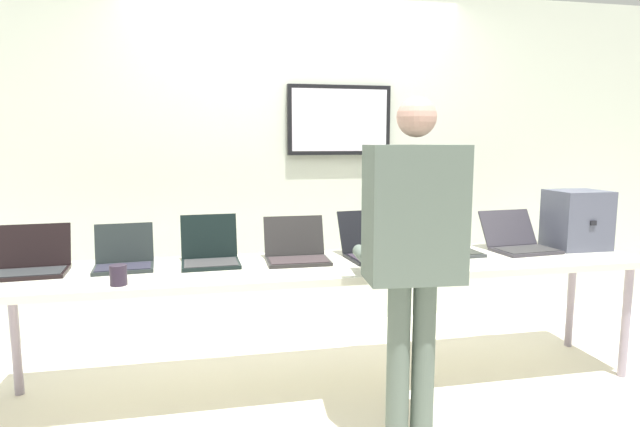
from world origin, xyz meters
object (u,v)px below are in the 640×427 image
(laptop_station_0, at_px, (32,262))
(coffee_mug, at_px, (118,275))
(laptop_station_5, at_px, (448,243))
(laptop_station_3, at_px, (296,251))
(laptop_station_4, at_px, (373,247))
(laptop_station_2, at_px, (210,253))
(laptop_station_1, at_px, (124,258))
(person, at_px, (413,239))
(equipment_box, at_px, (577,219))
(workbench, at_px, (332,270))
(laptop_station_6, at_px, (519,242))

(laptop_station_0, distance_m, coffee_mug, 0.60)
(laptop_station_0, relative_size, laptop_station_5, 1.09)
(laptop_station_3, bearing_deg, laptop_station_0, 179.99)
(laptop_station_4, bearing_deg, laptop_station_2, 178.62)
(laptop_station_0, bearing_deg, laptop_station_3, -0.01)
(laptop_station_1, bearing_deg, laptop_station_2, 1.58)
(laptop_station_0, xyz_separation_m, laptop_station_5, (2.38, 0.02, 0.00))
(laptop_station_4, height_order, person, person)
(equipment_box, xyz_separation_m, laptop_station_3, (-1.84, 0.01, -0.13))
(laptop_station_0, distance_m, laptop_station_5, 2.38)
(laptop_station_1, bearing_deg, person, -27.78)
(laptop_station_1, xyz_separation_m, laptop_station_2, (0.46, 0.01, 0.01))
(workbench, relative_size, equipment_box, 9.89)
(laptop_station_0, xyz_separation_m, laptop_station_6, (2.86, 0.01, -0.00))
(workbench, xyz_separation_m, laptop_station_0, (-1.61, 0.10, 0.10))
(laptop_station_2, distance_m, laptop_station_6, 1.94)
(laptop_station_4, xyz_separation_m, coffee_mug, (-1.40, -0.35, -0.01))
(laptop_station_4, height_order, laptop_station_5, laptop_station_4)
(laptop_station_6, bearing_deg, laptop_station_4, -179.72)
(laptop_station_6, bearing_deg, laptop_station_2, 179.46)
(workbench, distance_m, coffee_mug, 1.15)
(equipment_box, bearing_deg, person, -153.28)
(laptop_station_0, relative_size, laptop_station_1, 1.13)
(laptop_station_1, height_order, laptop_station_4, laptop_station_4)
(laptop_station_2, xyz_separation_m, coffee_mug, (-0.44, -0.38, -0.01))
(laptop_station_1, bearing_deg, laptop_station_5, 0.23)
(workbench, height_order, laptop_station_1, laptop_station_1)
(equipment_box, distance_m, laptop_station_4, 1.38)
(laptop_station_4, relative_size, coffee_mug, 4.19)
(equipment_box, height_order, laptop_station_0, equipment_box)
(laptop_station_1, distance_m, laptop_station_4, 1.43)
(workbench, relative_size, laptop_station_6, 9.00)
(laptop_station_2, relative_size, laptop_station_5, 0.97)
(coffee_mug, bearing_deg, laptop_station_1, 94.49)
(workbench, relative_size, laptop_station_4, 8.99)
(workbench, distance_m, laptop_station_3, 0.24)
(workbench, height_order, laptop_station_2, laptop_station_2)
(laptop_station_4, height_order, coffee_mug, laptop_station_4)
(equipment_box, bearing_deg, laptop_station_0, 179.87)
(workbench, distance_m, laptop_station_4, 0.31)
(laptop_station_1, relative_size, laptop_station_5, 0.97)
(equipment_box, relative_size, laptop_station_4, 0.91)
(laptop_station_5, bearing_deg, laptop_station_3, -178.64)
(laptop_station_5, bearing_deg, person, -125.61)
(coffee_mug, bearing_deg, laptop_station_4, 14.12)
(laptop_station_2, relative_size, laptop_station_3, 0.93)
(equipment_box, relative_size, laptop_station_2, 1.14)
(laptop_station_2, distance_m, laptop_station_4, 0.96)
(workbench, bearing_deg, laptop_station_1, 174.43)
(laptop_station_6, bearing_deg, laptop_station_5, 178.41)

